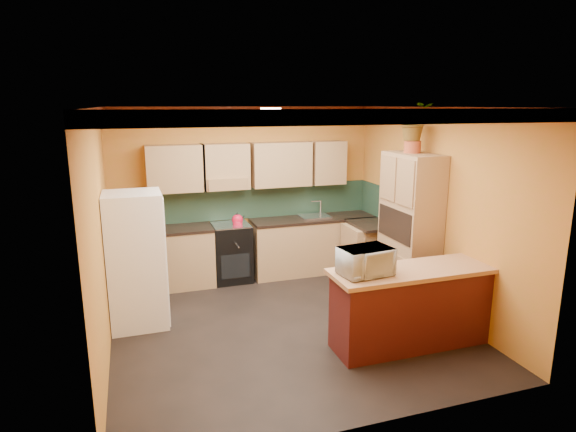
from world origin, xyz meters
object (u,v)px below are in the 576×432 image
object	(u,v)px
base_cabinets_back	(269,250)
fridge	(136,260)
microwave	(365,261)
breakfast_bar	(410,309)
stove	(231,252)
pantry	(410,230)

from	to	relation	value
base_cabinets_back	fridge	distance (m)	2.41
base_cabinets_back	microwave	bearing A→B (deg)	-83.85
breakfast_bar	stove	bearing A→B (deg)	119.00
fridge	microwave	distance (m)	2.83
pantry	microwave	world-z (taller)	pantry
stove	fridge	size ratio (longest dim) A/B	0.54
microwave	base_cabinets_back	bearing A→B (deg)	89.00
stove	fridge	xyz separation A→B (m)	(-1.43, -1.19, 0.39)
stove	microwave	xyz separation A→B (m)	(0.92, -2.74, 0.63)
stove	microwave	world-z (taller)	microwave
base_cabinets_back	microwave	distance (m)	2.83
base_cabinets_back	fridge	bearing A→B (deg)	-150.05
fridge	pantry	size ratio (longest dim) A/B	0.81
stove	breakfast_bar	size ratio (longest dim) A/B	0.51
stove	fridge	distance (m)	1.90
stove	pantry	xyz separation A→B (m)	(2.17, -1.63, 0.59)
pantry	breakfast_bar	bearing A→B (deg)	-120.20
pantry	breakfast_bar	size ratio (longest dim) A/B	1.17
fridge	breakfast_bar	distance (m)	3.36
fridge	breakfast_bar	bearing A→B (deg)	-27.77
pantry	base_cabinets_back	bearing A→B (deg)	133.42
pantry	microwave	xyz separation A→B (m)	(-1.25, -1.11, 0.03)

